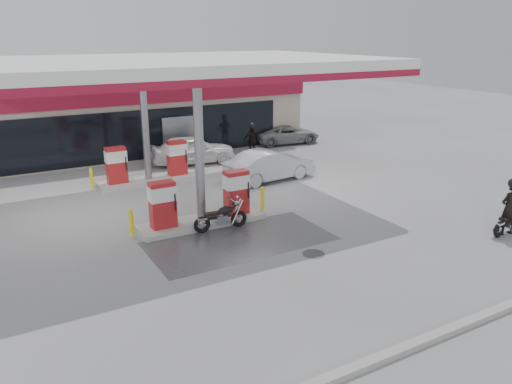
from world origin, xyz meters
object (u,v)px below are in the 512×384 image
biker_main (509,208)px  biker_walking (252,140)px  attendant (201,144)px  pump_island_far (148,167)px  sedan_white (193,150)px  parked_car_left (22,154)px  parked_car_right (286,134)px  main_motorcycle (510,221)px  hatchback_silver (270,165)px  parked_motorcycle (221,217)px  pump_island_near (201,205)px

biker_main → biker_walking: (-2.00, 14.09, -0.06)m
attendant → biker_walking: (2.79, -0.60, 0.02)m
biker_main → attendant: size_ratio=1.10×
pump_island_far → sedan_white: size_ratio=1.19×
parked_car_left → parked_car_right: 14.81m
main_motorcycle → parked_car_right: (1.20, 15.86, 0.15)m
pump_island_far → biker_walking: (6.60, 2.20, 0.15)m
biker_main → hatchback_silver: (-3.62, 9.49, -0.21)m
pump_island_far → parked_car_right: bearing=21.8°
pump_island_far → main_motorcycle: 14.77m
biker_main → attendant: biker_main is taller
biker_main → parked_motorcycle: size_ratio=0.94×
pump_island_far → biker_walking: bearing=18.4°
biker_main → hatchback_silver: size_ratio=0.43×
attendant → parked_car_left: bearing=72.6°
pump_island_far → biker_walking: 6.96m
pump_island_near → parked_motorcycle: pump_island_near is taller
pump_island_near → parked_car_left: pump_island_near is taller
pump_island_far → parked_motorcycle: size_ratio=2.63×
main_motorcycle → biker_main: bearing=-178.9°
sedan_white → parked_car_right: 7.14m
hatchback_silver → biker_walking: bearing=-25.5°
parked_motorcycle → parked_car_right: bearing=52.6°
parked_car_left → parked_car_right: bearing=-99.1°
parked_motorcycle → hatchback_silver: 6.36m
biker_walking → hatchback_silver: bearing=-107.3°
pump_island_near → parked_car_right: (10.00, 10.00, -0.14)m
pump_island_near → attendant: pump_island_near is taller
sedan_white → main_motorcycle: bearing=-149.6°
pump_island_far → hatchback_silver: (4.98, -2.40, -0.00)m
pump_island_near → pump_island_far: same height
hatchback_silver → attendant: bearing=6.6°
pump_island_near → parked_car_right: 14.14m
main_motorcycle → hatchback_silver: bearing=104.0°
pump_island_near → pump_island_far: bearing=90.0°
attendant → parked_car_right: (6.19, 1.20, -0.26)m
biker_main → pump_island_near: bearing=-24.3°
pump_island_near → biker_walking: pump_island_near is taller
pump_island_near → hatchback_silver: 6.15m
main_motorcycle → parked_car_left: size_ratio=0.43×
pump_island_far → attendant: size_ratio=3.08×
pump_island_far → parked_car_right: (10.00, 4.00, -0.14)m
parked_car_right → biker_walking: (-3.40, -1.80, 0.28)m
pump_island_near → attendant: 9.59m
sedan_white → pump_island_far: bearing=133.7°
parked_car_right → main_motorcycle: bearing=-178.1°
main_motorcycle → parked_car_right: bearing=77.7°
parked_car_left → biker_walking: size_ratio=2.56×
hatchback_silver → biker_walking: 4.88m
parked_motorcycle → parked_car_right: (9.60, 10.80, 0.13)m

